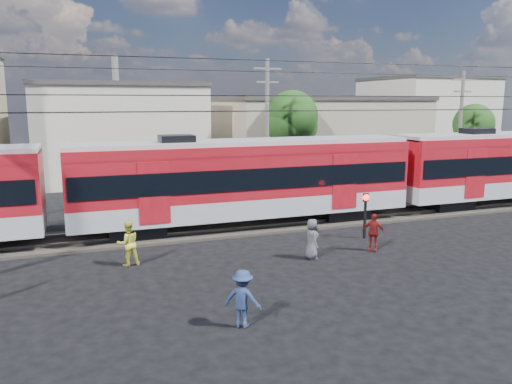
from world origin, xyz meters
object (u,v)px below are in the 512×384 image
at_px(crossing_signal, 365,207).
at_px(pedestrian_c, 243,299).
at_px(car_silver, 487,176).
at_px(commuter_train, 249,177).

bearing_deg(crossing_signal, pedestrian_c, -140.18).
height_order(pedestrian_c, crossing_signal, crossing_signal).
distance_m(car_silver, crossing_signal, 17.83).
xyz_separation_m(pedestrian_c, car_silver, (23.29, 15.33, -0.05)).
bearing_deg(commuter_train, pedestrian_c, -110.10).
bearing_deg(pedestrian_c, car_silver, -108.91).
xyz_separation_m(commuter_train, crossing_signal, (4.10, -3.62, -1.00)).
relative_size(pedestrian_c, car_silver, 0.36).
bearing_deg(pedestrian_c, commuter_train, -72.35).
bearing_deg(crossing_signal, car_silver, 29.66).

